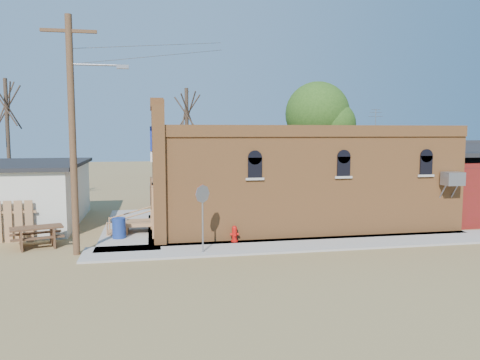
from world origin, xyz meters
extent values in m
plane|color=olive|center=(0.00, 0.00, 0.00)|extent=(120.00, 120.00, 0.00)
cube|color=#9E9991|center=(1.50, 0.90, 0.04)|extent=(19.00, 2.20, 0.08)
cube|color=#9E9991|center=(-6.30, 6.00, 0.04)|extent=(2.60, 10.00, 0.08)
cube|color=#B26B36|center=(2.00, 5.50, 2.25)|extent=(14.00, 7.00, 4.50)
cube|color=black|center=(2.00, 5.50, 4.55)|extent=(13.80, 6.80, 0.12)
cube|color=#B26B36|center=(-5.00, 5.50, 2.90)|extent=(0.50, 7.40, 5.80)
cube|color=navy|center=(-5.30, 4.30, 4.00)|extent=(0.08, 1.10, 1.56)
cube|color=gray|center=(8.10, 1.55, 2.60)|extent=(0.85, 0.65, 0.60)
cube|color=#621810|center=(11.50, 5.50, 1.60)|extent=(5.00, 6.00, 3.20)
cylinder|color=#442B1B|center=(-8.20, 1.20, 4.50)|extent=(0.26, 0.26, 9.00)
cube|color=#442B1B|center=(-8.20, 1.20, 8.40)|extent=(2.00, 0.12, 0.12)
cylinder|color=gray|center=(-7.30, 1.20, 7.20)|extent=(1.80, 0.08, 0.08)
cube|color=gray|center=(-6.30, 1.20, 7.15)|extent=(0.45, 0.22, 0.14)
cylinder|color=#4D372C|center=(-3.00, 13.00, 3.75)|extent=(0.24, 0.24, 7.50)
cylinder|color=#4D372C|center=(-14.00, 14.00, 4.00)|extent=(0.24, 0.24, 8.00)
cylinder|color=#4D372C|center=(6.00, 13.50, 3.15)|extent=(0.28, 0.28, 6.30)
sphere|color=#244714|center=(6.00, 13.50, 5.95)|extent=(4.40, 4.40, 4.40)
cylinder|color=#B50E0A|center=(-1.91, 1.80, 0.11)|extent=(0.37, 0.37, 0.06)
cylinder|color=#B50E0A|center=(-1.91, 1.80, 0.40)|extent=(0.25, 0.25, 0.52)
sphere|color=#B50E0A|center=(-1.91, 1.80, 0.66)|extent=(0.21, 0.21, 0.21)
cylinder|color=#B50E0A|center=(-1.91, 1.67, 0.40)|extent=(0.12, 0.13, 0.09)
cylinder|color=#B50E0A|center=(-2.04, 1.80, 0.40)|extent=(0.13, 0.12, 0.09)
cylinder|color=#B50E0A|center=(-1.78, 1.80, 0.40)|extent=(0.13, 0.12, 0.09)
cylinder|color=gray|center=(-3.41, 0.36, 1.27)|extent=(0.08, 0.08, 2.38)
cylinder|color=gray|center=(-3.41, 0.34, 2.35)|extent=(0.59, 0.46, 0.71)
cylinder|color=red|center=(-3.41, 0.38, 2.35)|extent=(0.59, 0.46, 0.71)
cylinder|color=navy|center=(-6.75, 3.44, 0.53)|extent=(0.72, 0.72, 0.89)
cube|color=brown|center=(-10.62, 2.60, 0.39)|extent=(0.52, 1.51, 0.78)
cube|color=brown|center=(-9.34, 2.99, 0.39)|extent=(0.52, 1.51, 0.78)
cube|color=brown|center=(-9.98, 2.79, 0.80)|extent=(2.18, 1.43, 0.07)
cube|color=brown|center=(-9.81, 2.21, 0.47)|extent=(2.00, 0.85, 0.06)
cube|color=brown|center=(-10.16, 3.38, 0.47)|extent=(2.00, 0.85, 0.06)
camera|label=1|loc=(-5.35, -17.29, 4.69)|focal=35.00mm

